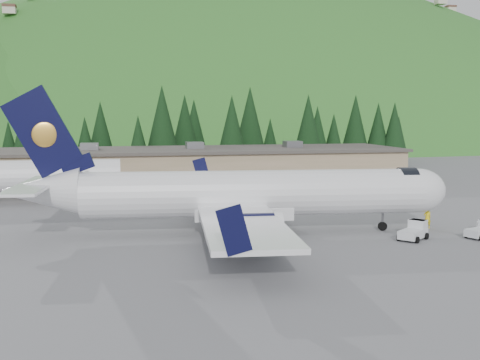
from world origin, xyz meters
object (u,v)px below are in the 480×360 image
ramp_worker (427,218)px  baggage_tug_d (414,231)px  terminal_building (161,166)px  airliner (242,195)px

ramp_worker → baggage_tug_d: bearing=48.7°
terminal_building → ramp_worker: size_ratio=36.90×
airliner → baggage_tug_d: bearing=-15.7°
airliner → ramp_worker: airliner is taller
airliner → ramp_worker: size_ratio=19.81×
terminal_building → ramp_worker: bearing=-61.9°
airliner → terminal_building: airliner is taller
baggage_tug_d → ramp_worker: size_ratio=1.65×
ramp_worker → airliner: bearing=-4.8°
terminal_building → baggage_tug_d: 46.48m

